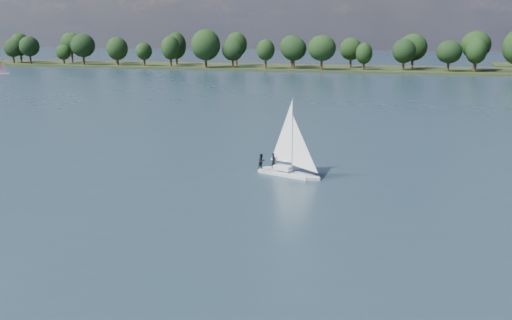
# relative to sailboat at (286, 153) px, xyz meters

# --- Properties ---
(ground) EXTENTS (700.00, 700.00, 0.00)m
(ground) POSITION_rel_sailboat_xyz_m (-10.76, 60.63, -2.37)
(ground) COLOR #233342
(ground) RESTS_ON ground
(far_shore) EXTENTS (660.00, 40.00, 1.50)m
(far_shore) POSITION_rel_sailboat_xyz_m (-10.76, 172.63, -2.37)
(far_shore) COLOR black
(far_shore) RESTS_ON ground
(sailboat) EXTENTS (6.67, 3.81, 8.48)m
(sailboat) POSITION_rel_sailboat_xyz_m (0.00, 0.00, 0.00)
(sailboat) COLOR silver
(sailboat) RESTS_ON ground
(dinghy_pink) EXTENTS (2.90, 2.76, 4.60)m
(dinghy_pink) POSITION_rel_sailboat_xyz_m (-132.05, 113.52, -1.28)
(dinghy_pink) COLOR white
(dinghy_pink) RESTS_ON ground
(treeline) EXTENTS (562.69, 73.56, 17.96)m
(treeline) POSITION_rel_sailboat_xyz_m (-10.73, 168.50, 5.58)
(treeline) COLOR black
(treeline) RESTS_ON ground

